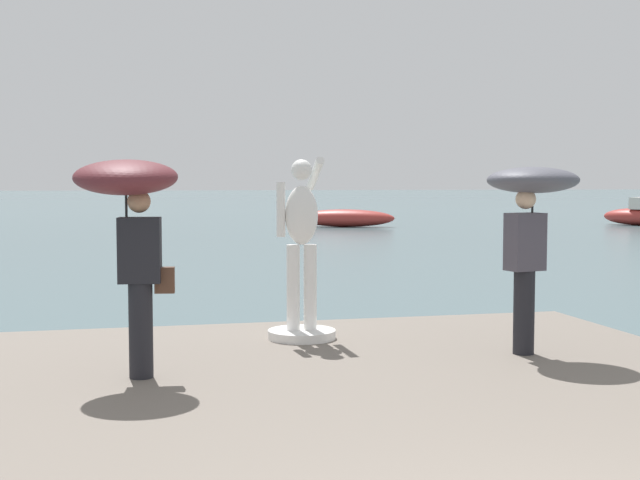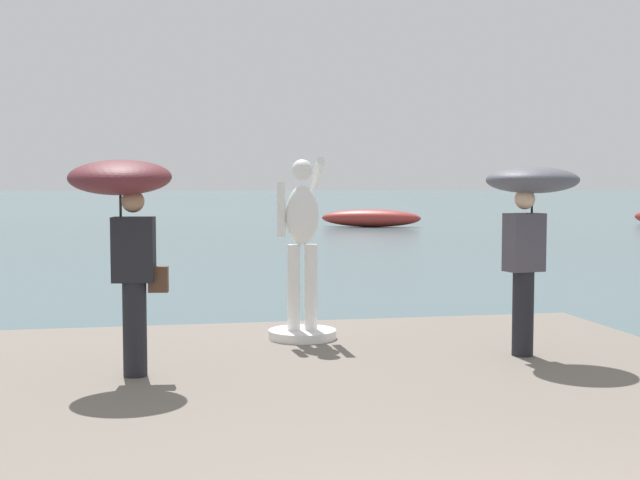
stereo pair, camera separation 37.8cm
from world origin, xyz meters
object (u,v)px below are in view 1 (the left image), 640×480
Objects in this scene: boat_leftward at (638,215)px; onlooker_left at (130,206)px; onlooker_right at (530,206)px; boat_far at (345,218)px; statue_white_figure at (301,264)px.

onlooker_left is at bearing -129.99° from boat_leftward.
onlooker_right is 0.51× the size of boat_leftward.
onlooker_right is 37.64m from boat_leftward.
boat_far is at bearing 78.42° from onlooker_right.
statue_white_figure is 1.02× the size of onlooker_left.
onlooker_right is (2.16, -1.35, 0.69)m from statue_white_figure.
statue_white_figure reaches higher than boat_leftward.
statue_white_figure reaches higher than boat_far.
statue_white_figure is 32.44m from boat_far.
boat_leftward is (25.88, 30.85, -1.46)m from onlooker_left.
onlooker_right is at bearing 2.75° from onlooker_left.
statue_white_figure is at bearing 38.80° from onlooker_left.
onlooker_left reaches higher than onlooker_right.
statue_white_figure is 1.07× the size of onlooker_right.
statue_white_figure is at bearing -129.27° from boat_leftward.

